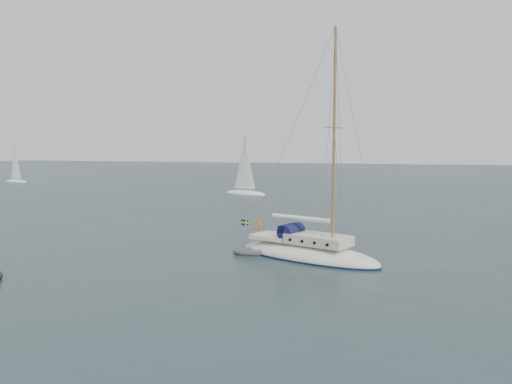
# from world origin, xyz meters

# --- Properties ---
(ground) EXTENTS (300.00, 300.00, 0.00)m
(ground) POSITION_xyz_m (0.00, 0.00, 0.00)
(ground) COLOR black
(ground) RESTS_ON ground
(sailboat) EXTENTS (9.68, 2.90, 13.78)m
(sailboat) POSITION_xyz_m (0.73, -0.29, 1.04)
(sailboat) COLOR white
(sailboat) RESTS_ON ground
(dinghy) EXTENTS (2.51, 1.13, 0.36)m
(dinghy) POSITION_xyz_m (-2.67, -0.08, 0.16)
(dinghy) COLOR #45454A
(dinghy) RESTS_ON ground
(distant_yacht_a) EXTENTS (5.28, 2.82, 7.00)m
(distant_yacht_a) POSITION_xyz_m (-60.10, 45.60, 2.99)
(distant_yacht_a) COLOR silver
(distant_yacht_a) RESTS_ON ground
(distant_yacht_c) EXTENTS (6.39, 3.41, 8.46)m
(distant_yacht_c) POSITION_xyz_m (-13.89, 35.13, 3.62)
(distant_yacht_c) COLOR silver
(distant_yacht_c) RESTS_ON ground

